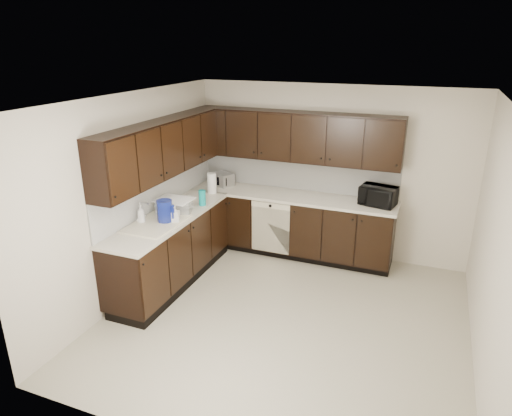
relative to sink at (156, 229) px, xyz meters
The scene contains 20 objects.
floor 1.90m from the sink, ahead, with size 4.00×4.00×0.00m, color #A9A38C.
ceiling 2.33m from the sink, ahead, with size 4.00×4.00×0.00m, color white.
wall_back 2.65m from the sink, 50.13° to the left, with size 4.00×0.02×2.50m, color beige.
wall_left 0.49m from the sink, behind, with size 0.02×4.00×2.50m, color beige.
wall_right 3.70m from the sink, ahead, with size 0.02×4.00×2.50m, color beige.
wall_front 2.63m from the sink, 49.77° to the right, with size 4.00×0.02×2.50m, color beige.
lower_cabinets 1.39m from the sink, 58.99° to the left, with size 3.00×2.80×0.90m.
countertop 1.31m from the sink, 59.01° to the left, with size 3.03×2.83×0.04m.
backsplash 1.44m from the sink, 70.83° to the left, with size 3.00×2.80×0.48m.
upper_cabinets 1.61m from the sink, 64.56° to the left, with size 3.00×2.80×0.70m.
dishwasher 1.76m from the sink, 55.40° to the left, with size 0.58×0.04×0.78m.
sink is the anchor object (origin of this frame).
microwave 2.98m from the sink, 35.42° to the left, with size 0.47×0.32×0.26m, color black.
soap_bottle_a 0.29m from the sink, 37.52° to the left, with size 0.10×0.10×0.21m, color gray.
soap_bottle_b 0.26m from the sink, behind, with size 0.09×0.09×0.24m, color gray.
toaster_oven 1.77m from the sink, 87.85° to the left, with size 0.31×0.23×0.19m, color #BBBCBE.
storage_bin 0.48m from the sink, 91.55° to the left, with size 0.44×0.32×0.17m, color white.
blue_pitcher 0.24m from the sink, 53.64° to the left, with size 0.19×0.19×0.29m, color navy.
teal_tumbler 0.87m from the sink, 76.36° to the left, with size 0.09×0.09×0.21m, color #0D9494.
paper_towel_roll 1.38m from the sink, 86.66° to the left, with size 0.13×0.13×0.30m, color white.
Camera 1 is at (1.35, -4.36, 3.05)m, focal length 32.00 mm.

